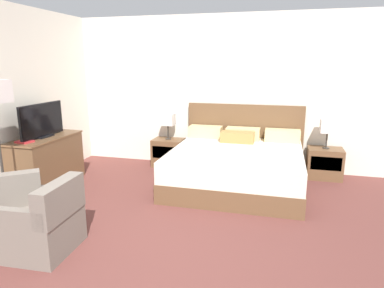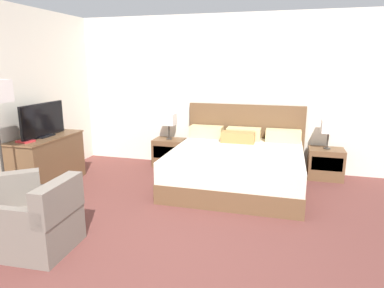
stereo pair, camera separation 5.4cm
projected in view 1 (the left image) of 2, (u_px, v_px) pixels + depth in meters
ground_plane at (147, 260)px, 3.36m from camera, size 10.00×10.00×0.00m
wall_back at (215, 93)px, 6.21m from camera, size 6.38×0.06×2.72m
wall_left at (12, 100)px, 4.98m from camera, size 0.06×5.13×2.72m
bed at (237, 165)px, 5.36m from camera, size 2.05×2.00×1.17m
nightstand_left at (168, 153)px, 6.39m from camera, size 0.56×0.41×0.51m
nightstand_right at (324, 163)px, 5.70m from camera, size 0.56×0.41×0.51m
table_lamp_left at (168, 120)px, 6.24m from camera, size 0.23×0.23×0.48m
table_lamp_right at (328, 127)px, 5.56m from camera, size 0.23×0.23×0.48m
dresser at (47, 161)px, 5.32m from camera, size 0.54×1.24×0.78m
tv at (42, 121)px, 5.16m from camera, size 0.18×0.93×0.52m
book_red_cover at (25, 142)px, 4.86m from camera, size 0.23×0.20×0.03m
armchair_by_window at (10, 209)px, 3.86m from camera, size 0.97×0.97×0.76m
armchair_companion at (42, 225)px, 3.47m from camera, size 0.73×0.72×0.76m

